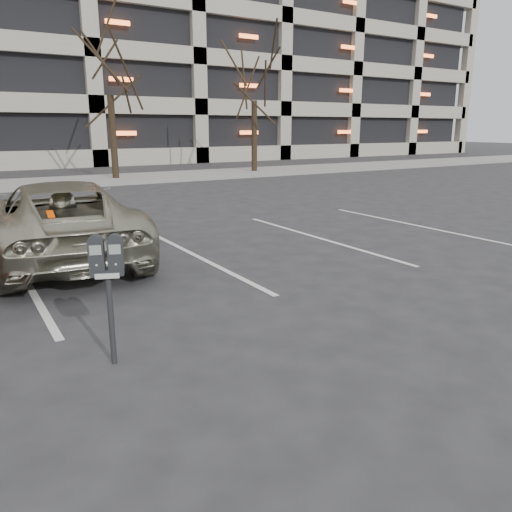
# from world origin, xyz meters

# --- Properties ---
(ground) EXTENTS (140.00, 140.00, 0.00)m
(ground) POSITION_xyz_m (0.00, 0.00, 0.00)
(ground) COLOR #28282B
(ground) RESTS_ON ground
(sidewalk) EXTENTS (80.00, 4.00, 0.12)m
(sidewalk) POSITION_xyz_m (0.00, 16.00, 0.06)
(sidewalk) COLOR gray
(sidewalk) RESTS_ON ground
(stall_lines) EXTENTS (16.90, 5.20, 0.00)m
(stall_lines) POSITION_xyz_m (-1.40, 2.30, 0.01)
(stall_lines) COLOR silver
(stall_lines) RESTS_ON ground
(parking_garage) EXTENTS (52.00, 20.00, 19.00)m
(parking_garage) POSITION_xyz_m (12.00, 33.84, 9.26)
(parking_garage) COLOR black
(parking_garage) RESTS_ON ground
(tree_c) EXTENTS (3.45, 3.45, 7.83)m
(tree_c) POSITION_xyz_m (4.00, 16.00, 5.66)
(tree_c) COLOR black
(tree_c) RESTS_ON ground
(tree_d) EXTENTS (3.42, 3.42, 7.77)m
(tree_d) POSITION_xyz_m (11.00, 16.00, 5.61)
(tree_d) COLOR black
(tree_d) RESTS_ON ground
(parking_meter) EXTENTS (0.34, 0.23, 1.25)m
(parking_meter) POSITION_xyz_m (-1.05, -1.11, 0.96)
(parking_meter) COLOR black
(parking_meter) RESTS_ON ground
(suv_silver) EXTENTS (2.63, 5.04, 1.36)m
(suv_silver) POSITION_xyz_m (-0.62, 3.36, 0.68)
(suv_silver) COLOR #A9A690
(suv_silver) RESTS_ON ground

